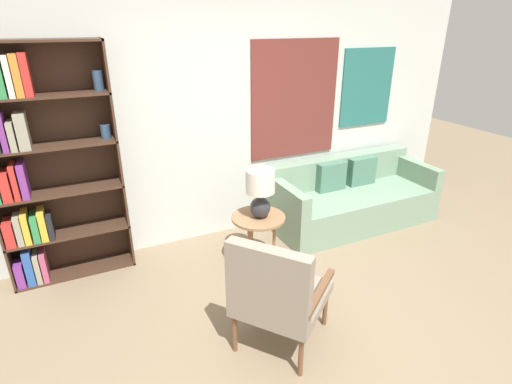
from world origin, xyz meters
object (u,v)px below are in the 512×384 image
couch (350,198)px  bookshelf (36,169)px  side_table (258,222)px  table_lamp (260,190)px  armchair (276,291)px

couch → bookshelf: bearing=175.4°
bookshelf → side_table: 2.02m
side_table → bookshelf: bearing=159.9°
bookshelf → couch: size_ratio=1.09×
bookshelf → table_lamp: (1.82, -0.68, -0.26)m
armchair → couch: size_ratio=0.48×
couch → table_lamp: 1.57m
bookshelf → armchair: bookshelf is taller
bookshelf → table_lamp: bookshelf is taller
couch → table_lamp: size_ratio=4.10×
armchair → couch: (1.80, 1.46, -0.23)m
armchair → side_table: armchair is taller
armchair → bookshelf: bearing=129.8°
armchair → side_table: 1.13m
side_table → table_lamp: 0.34m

